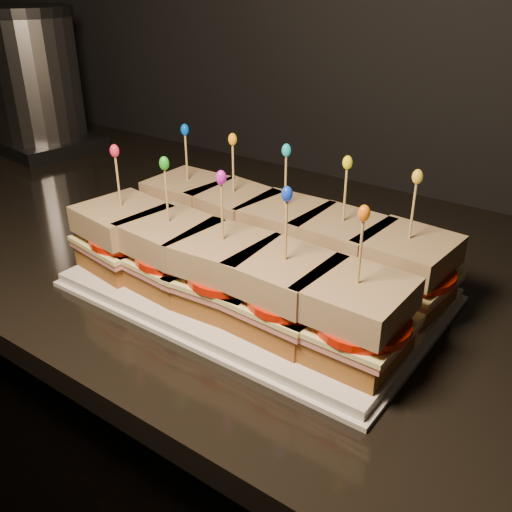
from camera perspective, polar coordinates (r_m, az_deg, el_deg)
The scene contains 78 objects.
cabinet at distance 1.26m, azimuth -8.04°, elevation -15.60°, with size 2.48×0.70×0.85m, color black.
granite_slab at distance 1.01m, azimuth -9.62°, elevation 3.20°, with size 2.52×0.74×0.03m, color black.
platter at distance 0.75m, azimuth 0.00°, elevation -3.14°, with size 0.45×0.28×0.02m, color silver.
platter_rim at distance 0.75m, azimuth 0.00°, elevation -3.53°, with size 0.46×0.29×0.01m, color silver.
sandwich_0_bread_bot at distance 0.88m, azimuth -6.60°, elevation 3.20°, with size 0.10×0.10×0.03m, color brown.
sandwich_0_ham at distance 0.88m, azimuth -6.66°, elevation 4.26°, with size 0.11×0.11×0.01m, color #CA6C65.
sandwich_0_cheese at distance 0.87m, azimuth -6.69°, elevation 4.69°, with size 0.11×0.11×0.01m, color #FAF098.
sandwich_0_tomato at distance 0.86m, azimuth -6.39°, elevation 4.85°, with size 0.10×0.10×0.01m, color red.
sandwich_0_bread_top at distance 0.86m, azimuth -6.79°, elevation 6.49°, with size 0.10×0.10×0.03m, color #5A3216.
sandwich_0_pick at distance 0.85m, azimuth -6.96°, elevation 9.49°, with size 0.00×0.00×0.09m, color tan.
sandwich_0_frill at distance 0.84m, azimuth -7.14°, elevation 12.43°, with size 0.01×0.01×0.02m, color blue.
sandwich_1_bread_bot at distance 0.83m, azimuth -2.17°, elevation 1.80°, with size 0.10×0.10×0.03m, color brown.
sandwich_1_ham at distance 0.82m, azimuth -2.20°, elevation 2.93°, with size 0.11×0.11×0.01m, color #CA6C65.
sandwich_1_cheese at distance 0.82m, azimuth -2.20°, elevation 3.37°, with size 0.11×0.11×0.01m, color #FAF098.
sandwich_1_tomato at distance 0.81m, azimuth -1.80°, elevation 3.53°, with size 0.10×0.10×0.01m, color red.
sandwich_1_bread_top at distance 0.81m, azimuth -2.24°, elevation 5.27°, with size 0.10×0.10×0.03m, color #5A3216.
sandwich_1_pick at distance 0.79m, azimuth -2.30°, elevation 8.45°, with size 0.00×0.00×0.09m, color tan.
sandwich_1_frill at distance 0.78m, azimuth -2.36°, elevation 11.59°, with size 0.01×0.01×0.02m, color orange.
sandwich_2_bread_bot at distance 0.79m, azimuth 2.80°, elevation 0.23°, with size 0.10×0.10×0.03m, color brown.
sandwich_2_ham at distance 0.78m, azimuth 2.83°, elevation 1.40°, with size 0.11×0.11×0.01m, color #CA6C65.
sandwich_2_cheese at distance 0.77m, azimuth 2.84°, elevation 1.87°, with size 0.11×0.11×0.01m, color #FAF098.
sandwich_2_tomato at distance 0.76m, azimuth 3.35°, elevation 2.00°, with size 0.10×0.10×0.01m, color red.
sandwich_2_bread_top at distance 0.76m, azimuth 2.89°, elevation 3.86°, with size 0.10×0.10×0.03m, color #5A3216.
sandwich_2_pick at distance 0.75m, azimuth 2.97°, elevation 7.21°, with size 0.00×0.00×0.09m, color tan.
sandwich_2_frill at distance 0.73m, azimuth 3.05°, elevation 10.53°, with size 0.01×0.01×0.02m, color #14B3C9.
sandwich_3_bread_bot at distance 0.75m, azimuth 8.33°, elevation -1.53°, with size 0.10×0.10×0.03m, color brown.
sandwich_3_ham at distance 0.74m, azimuth 8.42°, elevation -0.32°, with size 0.11×0.11×0.01m, color #CA6C65.
sandwich_3_cheese at distance 0.74m, azimuth 8.45°, elevation 0.17°, with size 0.11×0.11×0.01m, color #FAF098.
sandwich_3_tomato at distance 0.72m, azimuth 9.10°, elevation 0.28°, with size 0.10×0.10×0.01m, color red.
sandwich_3_bread_top at distance 0.72m, azimuth 8.61°, elevation 2.24°, with size 0.10×0.10×0.03m, color #5A3216.
sandwich_3_pick at distance 0.71m, azimuth 8.87°, elevation 5.74°, with size 0.00×0.00×0.09m, color tan.
sandwich_3_frill at distance 0.69m, azimuth 9.13°, elevation 9.22°, with size 0.01×0.01×0.02m, color yellow.
sandwich_4_bread_bot at distance 0.72m, azimuth 14.39°, elevation -3.44°, with size 0.10×0.10×0.03m, color brown.
sandwich_4_ham at distance 0.71m, azimuth 14.55°, elevation -2.19°, with size 0.11×0.11×0.01m, color #CA6C65.
sandwich_4_cheese at distance 0.71m, azimuth 14.62°, elevation -1.70°, with size 0.11×0.11×0.01m, color #FAF098.
sandwich_4_tomato at distance 0.69m, azimuth 15.40°, elevation -1.62°, with size 0.10×0.10×0.01m, color red.
sandwich_4_bread_top at distance 0.69m, azimuth 14.90°, elevation 0.43°, with size 0.10×0.10×0.03m, color #5A3216.
sandwich_4_pick at distance 0.67m, azimuth 15.36°, elevation 4.04°, with size 0.00×0.00×0.09m, color tan.
sandwich_4_frill at distance 0.66m, azimuth 15.84°, elevation 7.64°, with size 0.01×0.01×0.02m, color yellow.
sandwich_5_bread_bot at distance 0.80m, azimuth -12.83°, elevation 0.12°, with size 0.10×0.10×0.03m, color brown.
sandwich_5_ham at distance 0.79m, azimuth -12.95°, elevation 1.27°, with size 0.11×0.11×0.01m, color #CA6C65.
sandwich_5_cheese at distance 0.79m, azimuth -13.01°, elevation 1.73°, with size 0.11×0.11×0.01m, color #FAF098.
sandwich_5_tomato at distance 0.78m, azimuth -12.80°, elevation 1.86°, with size 0.10×0.10×0.01m, color red.
sandwich_5_bread_top at distance 0.78m, azimuth -13.23°, elevation 3.68°, with size 0.10×0.10×0.03m, color #5A3216.
sandwich_5_pick at distance 0.76m, azimuth -13.60°, elevation 6.94°, with size 0.00×0.00×0.09m, color tan.
sandwich_5_frill at distance 0.75m, azimuth -13.97°, elevation 10.17°, with size 0.01×0.01×0.02m, color #DE2242.
sandwich_6_bread_bot at distance 0.74m, azimuth -8.36°, elevation -1.64°, with size 0.10×0.10×0.03m, color brown.
sandwich_6_ham at distance 0.74m, azimuth -8.45°, elevation -0.42°, with size 0.11×0.11×0.01m, color #CA6C65.
sandwich_6_cheese at distance 0.73m, azimuth -8.48°, elevation 0.06°, with size 0.11×0.11×0.01m, color #FAF098.
sandwich_6_tomato at distance 0.72m, azimuth -8.16°, elevation 0.17°, with size 0.10×0.10×0.01m, color red.
sandwich_6_bread_top at distance 0.72m, azimuth -8.64°, elevation 2.14°, with size 0.10×0.10×0.03m, color #5A3216.
sandwich_6_pick at distance 0.70m, azimuth -8.90°, elevation 5.65°, with size 0.00×0.00×0.09m, color tan.
sandwich_6_frill at distance 0.69m, azimuth -9.17°, elevation 9.14°, with size 0.01×0.01×0.02m, color green.
sandwich_7_bread_bot at distance 0.69m, azimuth -3.18°, elevation -3.67°, with size 0.10×0.10×0.03m, color brown.
sandwich_7_ham at distance 0.68m, azimuth -3.21°, elevation -2.39°, with size 0.11×0.11×0.01m, color #CA6C65.
sandwich_7_cheese at distance 0.68m, azimuth -3.23°, elevation -1.87°, with size 0.11×0.11×0.01m, color #FAF098.
sandwich_7_tomato at distance 0.67m, azimuth -2.77°, elevation -1.80°, with size 0.10×0.10×0.01m, color red.
sandwich_7_bread_top at distance 0.67m, azimuth -3.29°, elevation 0.33°, with size 0.10×0.10×0.03m, color #5A3216.
sandwich_7_pick at distance 0.65m, azimuth -3.40°, elevation 4.07°, with size 0.00×0.00×0.09m, color tan.
sandwich_7_frill at distance 0.63m, azimuth -3.51°, elevation 7.84°, with size 0.01×0.01×0.02m, color #BF1CBB.
sandwich_8_bread_bot at distance 0.65m, azimuth 2.79°, elevation -5.96°, with size 0.10×0.10×0.03m, color brown.
sandwich_8_ham at distance 0.64m, azimuth 2.83°, elevation -4.62°, with size 0.11×0.11×0.01m, color #CA6C65.
sandwich_8_cheese at distance 0.64m, azimuth 2.84°, elevation -4.08°, with size 0.11×0.11×0.01m, color #FAF098.
sandwich_8_tomato at distance 0.62m, azimuth 3.48°, elevation -4.05°, with size 0.10×0.10×0.01m, color red.
sandwich_8_bread_top at distance 0.62m, azimuth 2.90°, elevation -1.77°, with size 0.10×0.10×0.03m, color #5A3216.
sandwich_8_pick at distance 0.60m, azimuth 3.01°, elevation 2.19°, with size 0.00×0.00×0.09m, color tan.
sandwich_8_frill at distance 0.58m, azimuth 3.11°, elevation 6.21°, with size 0.01×0.01×0.02m, color #1334D7.
sandwich_9_bread_bot at distance 0.62m, azimuth 9.59°, elevation -8.46°, with size 0.10×0.10×0.03m, color brown.
sandwich_9_ham at distance 0.61m, azimuth 9.72°, elevation -7.08°, with size 0.11×0.11×0.01m, color #CA6C65.
sandwich_9_cheese at distance 0.60m, azimuth 9.77°, elevation -6.53°, with size 0.11×0.11×0.01m, color #FAF098.
sandwich_9_tomato at distance 0.59m, azimuth 10.59°, elevation -6.55°, with size 0.10×0.10×0.01m, color red.
sandwich_9_bread_top at distance 0.59m, azimuth 9.99°, elevation -4.14°, with size 0.10×0.10×0.03m, color #5A3216.
sandwich_9_pick at distance 0.56m, azimuth 10.36°, elevation -0.01°, with size 0.00×0.00×0.09m, color tan.
sandwich_9_frill at distance 0.54m, azimuth 10.75°, elevation 4.21°, with size 0.01×0.01×0.02m, color orange.
appliance_base at distance 1.46m, azimuth -20.36°, elevation 10.65°, with size 0.24×0.20×0.03m, color #262628.
appliance_body at distance 1.43m, azimuth -21.32°, elevation 16.21°, with size 0.20×0.20×0.26m, color silver.
appliance_lid at distance 1.42m, azimuth -22.32°, elevation 21.75°, with size 0.21×0.21×0.02m, color #262628.
appliance at distance 1.43m, azimuth -21.28°, elevation 16.02°, with size 0.24×0.20×0.31m, color silver, non-canonical shape.
Camera 1 is at (1.14, 1.00, 1.27)m, focal length 40.00 mm.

